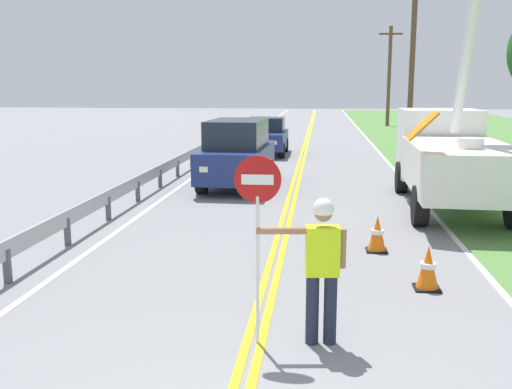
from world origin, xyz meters
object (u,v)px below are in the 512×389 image
Objects in this scene: utility_pole_far at (389,74)px; traffic_cone_lead at (428,268)px; stop_sign_paddle at (258,208)px; utility_pole_mid at (412,61)px; flagger_worker at (321,262)px; traffic_cone_mid at (377,234)px; utility_bucket_truck at (450,151)px; oncoming_sedan_second at (266,137)px; oncoming_suv_nearest at (237,153)px.

utility_pole_far reaches higher than traffic_cone_lead.
utility_pole_mid is (5.31, 24.49, 2.66)m from stop_sign_paddle.
flagger_worker reaches higher than traffic_cone_mid.
utility_pole_mid is at bearing -92.50° from utility_pole_far.
flagger_worker reaches higher than traffic_cone_lead.
flagger_worker is 41.52m from utility_pole_far.
utility_bucket_truck is 1.67× the size of oncoming_sedan_second.
utility_pole_far is (7.81, 20.89, 3.21)m from oncoming_sedan_second.
flagger_worker is 2.61× the size of traffic_cone_mid.
traffic_cone_lead is 2.16m from traffic_cone_mid.
flagger_worker is at bearing -104.30° from traffic_cone_mid.
utility_bucket_truck is 32.27m from utility_pole_far.
utility_pole_far is 39.26m from traffic_cone_lead.
utility_pole_far is at bearing 87.50° from utility_pole_mid.
traffic_cone_lead is (4.20, -18.03, -0.50)m from oncoming_sedan_second.
utility_pole_mid is (7.16, 13.10, 3.30)m from oncoming_suv_nearest.
oncoming_suv_nearest is (-5.98, 2.33, -0.38)m from utility_bucket_truck.
utility_pole_far is 37.26m from traffic_cone_mid.
traffic_cone_lead is at bearing -64.89° from oncoming_suv_nearest.
stop_sign_paddle is at bearing -137.30° from traffic_cone_lead.
stop_sign_paddle is 41.67m from utility_pole_far.
traffic_cone_mid is at bearing 66.90° from stop_sign_paddle.
utility_bucket_truck reaches higher than traffic_cone_lead.
oncoming_suv_nearest is 6.66× the size of traffic_cone_mid.
flagger_worker is 0.22× the size of utility_pole_mid.
utility_pole_mid reaches higher than traffic_cone_mid.
oncoming_sedan_second reaches higher than traffic_cone_mid.
utility_bucket_truck is (3.36, 8.97, 0.39)m from flagger_worker.
traffic_cone_mid is at bearing -115.71° from utility_bucket_truck.
oncoming_sedan_second is at bearing 102.78° from traffic_cone_mid.
oncoming_sedan_second is 8.97m from utility_pole_mid.
oncoming_suv_nearest is at bearing -118.67° from utility_pole_mid.
oncoming_suv_nearest is 8.89m from oncoming_sedan_second.
stop_sign_paddle reaches higher than oncoming_suv_nearest.
traffic_cone_mid is (1.84, 4.32, -1.37)m from stop_sign_paddle.
traffic_cone_mid is at bearing -96.49° from utility_pole_far.
flagger_worker is 1.02m from stop_sign_paddle.
stop_sign_paddle is 0.30× the size of utility_pole_far.
utility_pole_far is (0.73, 16.67, -0.32)m from utility_pole_mid.
flagger_worker is 0.44× the size of oncoming_sedan_second.
utility_bucket_truck is at bearing 64.29° from traffic_cone_mid.
oncoming_sedan_second is (-2.54, 20.18, -0.21)m from flagger_worker.
utility_pole_mid is (1.19, 15.43, 2.93)m from utility_bucket_truck.
utility_bucket_truck is 12.69m from oncoming_sedan_second.
traffic_cone_lead is at bearing -74.29° from traffic_cone_mid.
flagger_worker is at bearing -76.94° from oncoming_suv_nearest.
utility_bucket_truck is at bearing -62.27° from oncoming_sedan_second.
stop_sign_paddle is at bearing -114.48° from utility_bucket_truck.
utility_pole_mid is 1.08× the size of utility_pole_far.
utility_pole_mid is at bearing 85.61° from utility_bucket_truck.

